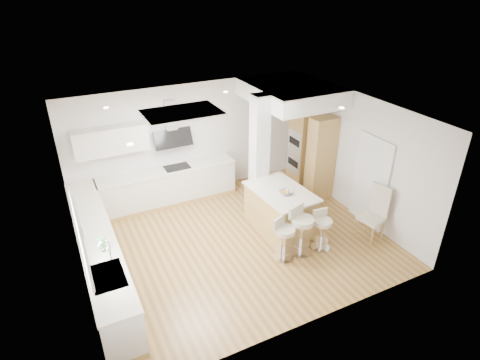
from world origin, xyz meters
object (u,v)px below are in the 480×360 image
peninsula (280,209)px  bar_stool_a (284,237)px  bar_stool_c (322,228)px  dining_chair (376,211)px  bar_stool_b (301,228)px

peninsula → bar_stool_a: bearing=-121.5°
bar_stool_c → dining_chair: size_ratio=0.72×
bar_stool_c → bar_stool_b: bearing=177.4°
bar_stool_b → dining_chair: 1.72m
bar_stool_b → bar_stool_a: bearing=163.8°
peninsula → bar_stool_c: size_ratio=1.87×
bar_stool_c → dining_chair: 1.26m
bar_stool_c → bar_stool_a: bearing=-178.6°
bar_stool_b → dining_chair: dining_chair is taller
bar_stool_b → bar_stool_c: 0.49m
peninsula → bar_stool_c: 1.07m
bar_stool_a → dining_chair: dining_chair is taller
bar_stool_a → bar_stool_c: 0.87m
bar_stool_a → bar_stool_c: bar_stool_a is taller
bar_stool_a → bar_stool_b: bearing=-22.3°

